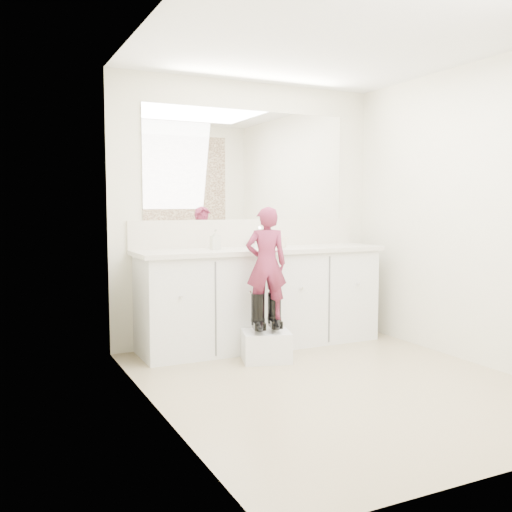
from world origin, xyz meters
TOP-DOWN VIEW (x-y plane):
  - floor at (0.00, 0.00)m, footprint 3.00×3.00m
  - ceiling at (0.00, 0.00)m, footprint 3.00×3.00m
  - wall_back at (0.00, 1.50)m, footprint 2.60×0.00m
  - wall_left at (-1.30, 0.00)m, footprint 0.00×3.00m
  - wall_right at (1.30, 0.00)m, footprint 0.00×3.00m
  - vanity_cabinet at (0.00, 1.23)m, footprint 2.20×0.55m
  - countertop at (0.00, 1.21)m, footprint 2.28×0.58m
  - backsplash at (0.00, 1.49)m, footprint 2.28×0.03m
  - mirror at (0.00, 1.49)m, footprint 2.00×0.02m
  - faucet at (0.00, 1.38)m, footprint 0.08×0.08m
  - cup at (0.20, 1.20)m, footprint 0.13×0.13m
  - soap_bottle at (-0.43, 1.25)m, footprint 0.08×0.08m
  - step_stool at (-0.19, 0.75)m, footprint 0.46×0.42m
  - boot_left at (-0.26, 0.75)m, footprint 0.17×0.24m
  - boot_right at (-0.11, 0.75)m, footprint 0.17×0.24m
  - toddler at (-0.19, 0.75)m, footprint 0.38×0.31m
  - toothbrush at (-0.12, 0.74)m, footprint 0.13×0.05m

SIDE VIEW (x-z plane):
  - floor at x=0.00m, z-range 0.00..0.00m
  - step_stool at x=-0.19m, z-range 0.00..0.24m
  - boot_left at x=-0.26m, z-range 0.24..0.56m
  - boot_right at x=-0.11m, z-range 0.24..0.56m
  - vanity_cabinet at x=0.00m, z-range 0.00..0.85m
  - toddler at x=-0.19m, z-range 0.34..1.26m
  - countertop at x=0.00m, z-range 0.85..0.89m
  - toothbrush at x=-0.12m, z-range 0.86..0.92m
  - cup at x=0.20m, z-range 0.89..0.99m
  - faucet at x=0.00m, z-range 0.89..0.99m
  - soap_bottle at x=-0.43m, z-range 0.89..1.06m
  - backsplash at x=0.00m, z-range 0.89..1.14m
  - wall_back at x=0.00m, z-range -0.10..2.50m
  - wall_left at x=-1.30m, z-range -0.30..2.70m
  - wall_right at x=1.30m, z-range -0.30..2.70m
  - mirror at x=0.00m, z-range 1.14..2.14m
  - ceiling at x=0.00m, z-range 2.40..2.40m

